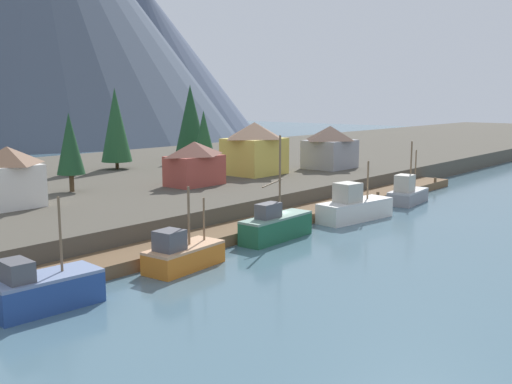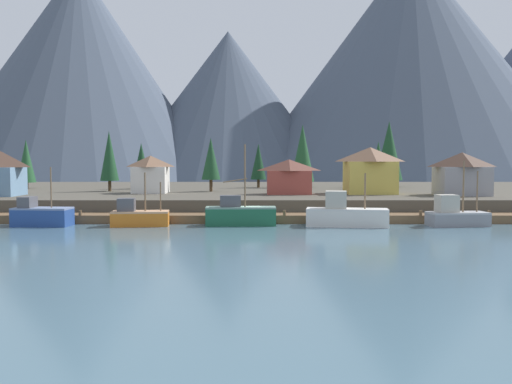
% 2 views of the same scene
% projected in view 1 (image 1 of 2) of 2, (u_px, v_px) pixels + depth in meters
% --- Properties ---
extents(ground_plane, '(400.00, 400.00, 1.00)m').
position_uv_depth(ground_plane, '(136.00, 213.00, 67.29)').
color(ground_plane, '#476675').
extents(dock, '(80.00, 4.00, 1.60)m').
position_uv_depth(dock, '(256.00, 227.00, 55.56)').
color(dock, brown).
rests_on(dock, ground_plane).
extents(shoreline_bank, '(400.00, 56.00, 2.50)m').
position_uv_depth(shoreline_bank, '(77.00, 188.00, 74.73)').
color(shoreline_bank, '#4C473D').
rests_on(shoreline_bank, ground_plane).
extents(mountain_far_ridge, '(82.03, 82.03, 53.77)m').
position_uv_depth(mountain_far_ridge, '(143.00, 58.00, 216.09)').
color(mountain_far_ridge, '#4C566B').
rests_on(mountain_far_ridge, ground_plane).
extents(fishing_boat_blue, '(6.55, 3.24, 6.70)m').
position_uv_depth(fishing_boat_blue, '(44.00, 290.00, 35.19)').
color(fishing_boat_blue, navy).
rests_on(fishing_boat_blue, ground_plane).
extents(fishing_boat_orange, '(6.60, 3.27, 6.09)m').
position_uv_depth(fishing_boat_orange, '(182.00, 254.00, 43.49)').
color(fishing_boat_orange, '#CC6B1E').
rests_on(fishing_boat_orange, ground_plane).
extents(fishing_boat_green, '(8.04, 2.52, 9.29)m').
position_uv_depth(fishing_boat_green, '(276.00, 226.00, 52.38)').
color(fishing_boat_green, '#1E5B3D').
rests_on(fishing_boat_green, ground_plane).
extents(fishing_boat_white, '(9.41, 4.08, 6.03)m').
position_uv_depth(fishing_boat_white, '(354.00, 207.00, 60.81)').
color(fishing_boat_white, silver).
rests_on(fishing_boat_white, ground_plane).
extents(fishing_boat_grey, '(6.89, 3.49, 7.40)m').
position_uv_depth(fishing_boat_grey, '(407.00, 193.00, 70.39)').
color(fishing_boat_grey, gray).
rests_on(fishing_boat_grey, ground_plane).
extents(house_grey, '(7.04, 5.91, 6.06)m').
position_uv_depth(house_grey, '(330.00, 147.00, 84.40)').
color(house_grey, gray).
rests_on(house_grey, shoreline_bank).
extents(house_yellow, '(7.43, 6.44, 6.87)m').
position_uv_depth(house_yellow, '(254.00, 148.00, 77.64)').
color(house_yellow, gold).
rests_on(house_yellow, shoreline_bank).
extents(house_red, '(6.66, 4.21, 5.07)m').
position_uv_depth(house_red, '(195.00, 163.00, 67.92)').
color(house_red, '#9E4238').
rests_on(house_red, shoreline_bank).
extents(house_white, '(5.29, 4.88, 5.65)m').
position_uv_depth(house_white, '(9.00, 176.00, 54.20)').
color(house_white, silver).
rests_on(house_white, shoreline_bank).
extents(conifer_near_left, '(2.81, 2.81, 7.89)m').
position_uv_depth(conifer_near_left, '(70.00, 140.00, 76.39)').
color(conifer_near_left, '#4C3823').
rests_on(conifer_near_left, shoreline_bank).
extents(conifer_near_right, '(4.31, 4.31, 11.42)m').
position_uv_depth(conifer_near_right, '(116.00, 125.00, 82.82)').
color(conifer_near_right, '#4C3823').
rests_on(conifer_near_right, shoreline_bank).
extents(conifer_mid_left, '(5.06, 5.06, 12.13)m').
position_uv_depth(conifer_mid_left, '(191.00, 118.00, 96.08)').
color(conifer_mid_left, '#4C3823').
rests_on(conifer_mid_left, shoreline_bank).
extents(conifer_centre, '(2.97, 2.97, 8.50)m').
position_uv_depth(conifer_centre, '(70.00, 144.00, 62.84)').
color(conifer_centre, '#4C3823').
rests_on(conifer_centre, shoreline_bank).
extents(conifer_far_left, '(3.32, 3.32, 8.13)m').
position_uv_depth(conifer_far_left, '(204.00, 134.00, 89.68)').
color(conifer_far_left, '#4C3823').
rests_on(conifer_far_left, shoreline_bank).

